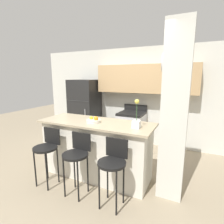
{
  "coord_description": "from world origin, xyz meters",
  "views": [
    {
      "loc": [
        1.53,
        -2.58,
        1.8
      ],
      "look_at": [
        0.0,
        0.68,
        1.08
      ],
      "focal_mm": 28.0,
      "sensor_mm": 36.0,
      "label": 1
    }
  ],
  "objects_px": {
    "stove_range": "(131,129)",
    "bar_stool_right": "(113,163)",
    "bar_stool_mid": "(77,155)",
    "bar_stool_left": "(47,148)",
    "trash_bin": "(99,138)",
    "orchid_vase": "(136,120)",
    "refrigerator": "(85,110)",
    "fruit_bowl": "(94,120)"
  },
  "relations": [
    {
      "from": "refrigerator",
      "to": "bar_stool_left",
      "type": "height_order",
      "value": "refrigerator"
    },
    {
      "from": "bar_stool_right",
      "to": "orchid_vase",
      "type": "height_order",
      "value": "orchid_vase"
    },
    {
      "from": "orchid_vase",
      "to": "refrigerator",
      "type": "bearing_deg",
      "value": 141.39
    },
    {
      "from": "bar_stool_left",
      "to": "fruit_bowl",
      "type": "xyz_separation_m",
      "value": [
        0.59,
        0.52,
        0.42
      ]
    },
    {
      "from": "stove_range",
      "to": "trash_bin",
      "type": "relative_size",
      "value": 2.82
    },
    {
      "from": "refrigerator",
      "to": "trash_bin",
      "type": "xyz_separation_m",
      "value": [
        0.59,
        -0.24,
        -0.67
      ]
    },
    {
      "from": "fruit_bowl",
      "to": "trash_bin",
      "type": "distance_m",
      "value": 1.76
    },
    {
      "from": "bar_stool_mid",
      "to": "fruit_bowl",
      "type": "height_order",
      "value": "fruit_bowl"
    },
    {
      "from": "bar_stool_left",
      "to": "orchid_vase",
      "type": "height_order",
      "value": "orchid_vase"
    },
    {
      "from": "bar_stool_left",
      "to": "bar_stool_right",
      "type": "height_order",
      "value": "same"
    },
    {
      "from": "bar_stool_right",
      "to": "orchid_vase",
      "type": "xyz_separation_m",
      "value": [
        0.16,
        0.51,
        0.51
      ]
    },
    {
      "from": "bar_stool_left",
      "to": "bar_stool_mid",
      "type": "height_order",
      "value": "same"
    },
    {
      "from": "bar_stool_mid",
      "to": "stove_range",
      "type": "bearing_deg",
      "value": 86.58
    },
    {
      "from": "trash_bin",
      "to": "bar_stool_mid",
      "type": "bearing_deg",
      "value": -70.1
    },
    {
      "from": "refrigerator",
      "to": "bar_stool_mid",
      "type": "height_order",
      "value": "refrigerator"
    },
    {
      "from": "orchid_vase",
      "to": "bar_stool_left",
      "type": "bearing_deg",
      "value": -159.7
    },
    {
      "from": "orchid_vase",
      "to": "fruit_bowl",
      "type": "xyz_separation_m",
      "value": [
        -0.77,
        0.01,
        -0.09
      ]
    },
    {
      "from": "bar_stool_left",
      "to": "fruit_bowl",
      "type": "distance_m",
      "value": 0.89
    },
    {
      "from": "bar_stool_mid",
      "to": "orchid_vase",
      "type": "bearing_deg",
      "value": 33.47
    },
    {
      "from": "bar_stool_left",
      "to": "orchid_vase",
      "type": "xyz_separation_m",
      "value": [
        1.37,
        0.51,
        0.51
      ]
    },
    {
      "from": "stove_range",
      "to": "fruit_bowl",
      "type": "relative_size",
      "value": 4.38
    },
    {
      "from": "orchid_vase",
      "to": "bar_stool_right",
      "type": "bearing_deg",
      "value": -107.83
    },
    {
      "from": "refrigerator",
      "to": "bar_stool_mid",
      "type": "relative_size",
      "value": 1.81
    },
    {
      "from": "bar_stool_mid",
      "to": "orchid_vase",
      "type": "height_order",
      "value": "orchid_vase"
    },
    {
      "from": "orchid_vase",
      "to": "trash_bin",
      "type": "xyz_separation_m",
      "value": [
        -1.45,
        1.39,
        -0.96
      ]
    },
    {
      "from": "refrigerator",
      "to": "fruit_bowl",
      "type": "relative_size",
      "value": 7.05
    },
    {
      "from": "bar_stool_mid",
      "to": "refrigerator",
      "type": "bearing_deg",
      "value": 120.87
    },
    {
      "from": "bar_stool_right",
      "to": "trash_bin",
      "type": "distance_m",
      "value": 2.34
    },
    {
      "from": "bar_stool_mid",
      "to": "bar_stool_left",
      "type": "bearing_deg",
      "value": 180.0
    },
    {
      "from": "bar_stool_left",
      "to": "trash_bin",
      "type": "height_order",
      "value": "bar_stool_left"
    },
    {
      "from": "stove_range",
      "to": "bar_stool_right",
      "type": "relative_size",
      "value": 1.12
    },
    {
      "from": "orchid_vase",
      "to": "fruit_bowl",
      "type": "distance_m",
      "value": 0.78
    },
    {
      "from": "stove_range",
      "to": "bar_stool_right",
      "type": "distance_m",
      "value": 2.23
    },
    {
      "from": "refrigerator",
      "to": "fruit_bowl",
      "type": "bearing_deg",
      "value": -51.85
    },
    {
      "from": "refrigerator",
      "to": "orchid_vase",
      "type": "distance_m",
      "value": 2.63
    },
    {
      "from": "refrigerator",
      "to": "bar_stool_mid",
      "type": "distance_m",
      "value": 2.5
    },
    {
      "from": "bar_stool_left",
      "to": "bar_stool_right",
      "type": "relative_size",
      "value": 1.0
    },
    {
      "from": "bar_stool_left",
      "to": "bar_stool_mid",
      "type": "bearing_deg",
      "value": 0.0
    },
    {
      "from": "bar_stool_mid",
      "to": "trash_bin",
      "type": "bearing_deg",
      "value": 109.9
    },
    {
      "from": "stove_range",
      "to": "bar_stool_right",
      "type": "height_order",
      "value": "stove_range"
    },
    {
      "from": "stove_range",
      "to": "orchid_vase",
      "type": "distance_m",
      "value": 1.91
    },
    {
      "from": "bar_stool_left",
      "to": "orchid_vase",
      "type": "distance_m",
      "value": 1.54
    }
  ]
}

